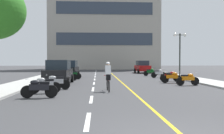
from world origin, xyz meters
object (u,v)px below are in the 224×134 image
(parked_car_far, at_px, (142,67))
(motorcycle_1, at_px, (39,88))
(motorcycle_2, at_px, (44,85))
(motorcycle_3, at_px, (56,82))
(motorcycle_8, at_px, (72,74))
(motorcycle_10, at_px, (151,72))
(parked_car_near, at_px, (59,72))
(street_lamp_mid, at_px, (180,44))
(cyclist_rider, at_px, (108,76))
(motorcycle_5, at_px, (172,77))
(motorcycle_4, at_px, (188,79))
(motorcycle_6, at_px, (170,76))
(parked_car_mid, at_px, (69,69))
(motorcycle_7, at_px, (68,75))
(motorcycle_9, at_px, (159,73))

(parked_car_far, xyz_separation_m, motorcycle_1, (-9.31, -23.75, -0.44))
(motorcycle_2, distance_m, motorcycle_3, 1.72)
(motorcycle_8, distance_m, motorcycle_10, 9.98)
(parked_car_near, bearing_deg, street_lamp_mid, 30.90)
(street_lamp_mid, height_order, motorcycle_2, street_lamp_mid)
(motorcycle_1, height_order, motorcycle_2, same)
(cyclist_rider, bearing_deg, motorcycle_5, 42.35)
(motorcycle_4, bearing_deg, motorcycle_2, -158.27)
(parked_car_far, bearing_deg, motorcycle_6, -91.55)
(parked_car_mid, distance_m, motorcycle_4, 13.16)
(parked_car_near, distance_m, parked_car_mid, 7.35)
(motorcycle_2, height_order, motorcycle_8, same)
(parked_car_mid, height_order, cyclist_rider, parked_car_mid)
(motorcycle_1, relative_size, motorcycle_6, 1.00)
(parked_car_near, distance_m, motorcycle_3, 3.84)
(motorcycle_1, bearing_deg, motorcycle_4, 30.21)
(parked_car_far, height_order, motorcycle_8, parked_car_far)
(street_lamp_mid, relative_size, motorcycle_7, 2.74)
(motorcycle_3, distance_m, cyclist_rider, 3.30)
(parked_car_mid, xyz_separation_m, motorcycle_10, (9.29, 2.24, -0.44))
(motorcycle_7, bearing_deg, motorcycle_10, 35.63)
(street_lamp_mid, relative_size, motorcycle_10, 2.73)
(motorcycle_7, bearing_deg, motorcycle_6, -10.62)
(parked_car_near, height_order, parked_car_far, same)
(motorcycle_6, xyz_separation_m, motorcycle_10, (0.09, 8.03, 0.00))
(motorcycle_3, distance_m, motorcycle_9, 13.58)
(street_lamp_mid, bearing_deg, parked_car_far, 103.63)
(motorcycle_7, bearing_deg, motorcycle_4, -28.90)
(parked_car_mid, height_order, motorcycle_6, parked_car_mid)
(parked_car_near, xyz_separation_m, motorcycle_2, (0.10, -5.48, -0.44))
(motorcycle_3, relative_size, motorcycle_7, 1.01)
(motorcycle_2, xyz_separation_m, motorcycle_6, (9.00, 7.04, 0.00))
(motorcycle_1, distance_m, motorcycle_2, 1.65)
(motorcycle_8, bearing_deg, parked_car_far, 53.17)
(motorcycle_1, height_order, motorcycle_4, same)
(motorcycle_3, height_order, motorcycle_5, same)
(motorcycle_1, height_order, motorcycle_6, same)
(parked_car_near, xyz_separation_m, motorcycle_4, (9.37, -1.79, -0.44))
(motorcycle_8, xyz_separation_m, motorcycle_10, (8.66, 4.96, 0.00))
(motorcycle_3, height_order, motorcycle_8, same)
(street_lamp_mid, height_order, parked_car_near, street_lamp_mid)
(motorcycle_5, xyz_separation_m, cyclist_rider, (-5.28, -4.81, 0.41))
(motorcycle_9, height_order, motorcycle_10, same)
(motorcycle_2, height_order, motorcycle_10, same)
(parked_car_mid, xyz_separation_m, motorcycle_5, (8.93, -7.24, -0.44))
(motorcycle_5, xyz_separation_m, motorcycle_7, (-8.54, 3.10, 0.00))
(motorcycle_2, relative_size, motorcycle_3, 0.98)
(parked_car_far, relative_size, motorcycle_1, 2.49)
(motorcycle_3, bearing_deg, motorcycle_10, 56.71)
(motorcycle_2, xyz_separation_m, motorcycle_7, (0.20, 8.70, 0.00))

